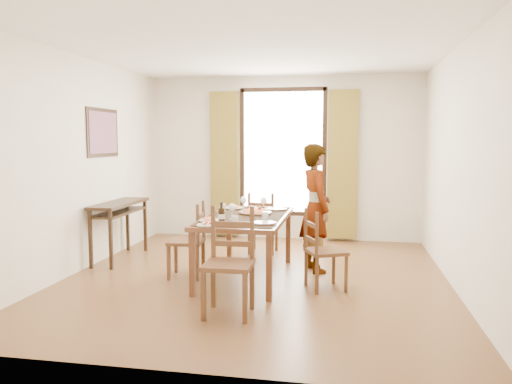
% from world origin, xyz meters
% --- Properties ---
extents(ground, '(5.00, 5.00, 0.00)m').
position_xyz_m(ground, '(0.00, 0.00, 0.00)').
color(ground, brown).
rests_on(ground, ground).
extents(room_shell, '(4.60, 5.10, 2.74)m').
position_xyz_m(room_shell, '(-0.00, 0.13, 1.54)').
color(room_shell, silver).
rests_on(room_shell, ground).
extents(console_table, '(0.38, 1.20, 0.80)m').
position_xyz_m(console_table, '(-2.03, 0.60, 0.68)').
color(console_table, black).
rests_on(console_table, ground).
extents(dining_table, '(0.94, 1.78, 0.76)m').
position_xyz_m(dining_table, '(-0.12, 0.01, 0.69)').
color(dining_table, brown).
rests_on(dining_table, ground).
extents(chair_west, '(0.44, 0.44, 0.91)m').
position_xyz_m(chair_west, '(-0.81, -0.08, 0.42)').
color(chair_west, '#542F1C').
rests_on(chair_west, ground).
extents(chair_north, '(0.41, 0.41, 0.90)m').
position_xyz_m(chair_north, '(-0.14, 1.33, 0.42)').
color(chair_north, '#542F1C').
rests_on(chair_north, ground).
extents(chair_south, '(0.46, 0.46, 1.02)m').
position_xyz_m(chair_south, '(-0.03, -1.25, 0.47)').
color(chair_south, '#542F1C').
rests_on(chair_south, ground).
extents(chair_east, '(0.52, 0.52, 0.89)m').
position_xyz_m(chair_east, '(0.81, -0.30, 0.41)').
color(chair_east, '#542F1C').
rests_on(chair_east, ground).
extents(man, '(0.85, 0.79, 1.60)m').
position_xyz_m(man, '(0.67, 0.48, 0.80)').
color(man, '#94959C').
rests_on(man, ground).
extents(plate_sw, '(0.27, 0.27, 0.05)m').
position_xyz_m(plate_sw, '(-0.42, -0.51, 0.78)').
color(plate_sw, silver).
rests_on(plate_sw, dining_table).
extents(plate_se, '(0.27, 0.27, 0.05)m').
position_xyz_m(plate_se, '(0.19, -0.54, 0.78)').
color(plate_se, silver).
rests_on(plate_se, dining_table).
extents(plate_nw, '(0.27, 0.27, 0.05)m').
position_xyz_m(plate_nw, '(-0.39, 0.52, 0.78)').
color(plate_nw, silver).
rests_on(plate_nw, dining_table).
extents(plate_ne, '(0.27, 0.27, 0.05)m').
position_xyz_m(plate_ne, '(0.17, 0.54, 0.78)').
color(plate_ne, silver).
rests_on(plate_ne, dining_table).
extents(pasta_platter, '(0.40, 0.40, 0.10)m').
position_xyz_m(pasta_platter, '(-0.04, 0.15, 0.81)').
color(pasta_platter, '#D3441B').
rests_on(pasta_platter, dining_table).
extents(caprese_plate, '(0.20, 0.20, 0.04)m').
position_xyz_m(caprese_plate, '(-0.39, -0.77, 0.78)').
color(caprese_plate, silver).
rests_on(caprese_plate, dining_table).
extents(wine_glass_a, '(0.08, 0.08, 0.18)m').
position_xyz_m(wine_glass_a, '(-0.22, -0.31, 0.85)').
color(wine_glass_a, white).
rests_on(wine_glass_a, dining_table).
extents(wine_glass_b, '(0.08, 0.08, 0.18)m').
position_xyz_m(wine_glass_b, '(0.03, 0.36, 0.85)').
color(wine_glass_b, white).
rests_on(wine_glass_b, dining_table).
extents(wine_glass_c, '(0.08, 0.08, 0.18)m').
position_xyz_m(wine_glass_c, '(-0.24, 0.41, 0.85)').
color(wine_glass_c, white).
rests_on(wine_glass_c, dining_table).
extents(tumbler_a, '(0.07, 0.07, 0.10)m').
position_xyz_m(tumbler_a, '(0.17, -0.33, 0.81)').
color(tumbler_a, silver).
rests_on(tumbler_a, dining_table).
extents(tumbler_b, '(0.07, 0.07, 0.10)m').
position_xyz_m(tumbler_b, '(-0.48, 0.29, 0.81)').
color(tumbler_b, silver).
rests_on(tumbler_b, dining_table).
extents(tumbler_c, '(0.07, 0.07, 0.10)m').
position_xyz_m(tumbler_c, '(-0.10, -0.69, 0.81)').
color(tumbler_c, silver).
rests_on(tumbler_c, dining_table).
extents(wine_bottle, '(0.07, 0.07, 0.25)m').
position_xyz_m(wine_bottle, '(-0.23, -0.74, 0.88)').
color(wine_bottle, black).
rests_on(wine_bottle, dining_table).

